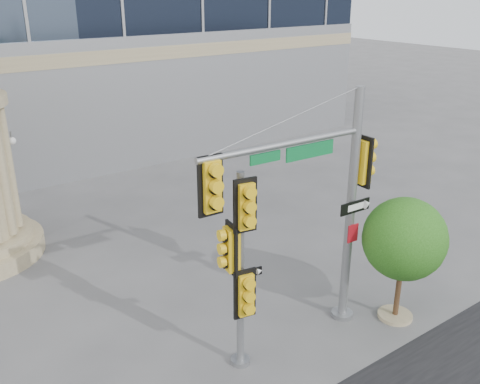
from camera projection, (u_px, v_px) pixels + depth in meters
ground at (303, 326)px, 13.57m from camera, size 120.00×120.00×0.00m
main_signal_pole at (318, 192)px, 12.08m from camera, size 4.65×0.61×6.00m
secondary_signal_pole at (240, 260)px, 11.17m from camera, size 0.80×0.68×4.63m
street_tree at (405, 242)px, 13.18m from camera, size 2.12×2.07×3.30m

